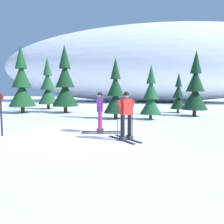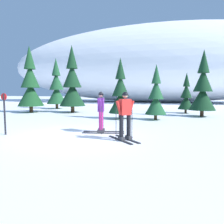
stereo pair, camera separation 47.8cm
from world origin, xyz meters
name	(u,v)px [view 1 (the left image)]	position (x,y,z in m)	size (l,w,h in m)	color
ground_plane	(73,136)	(0.00, 0.00, 0.00)	(120.00, 120.00, 0.00)	white
skier_red_jacket	(126,115)	(2.14, -0.21, 0.91)	(1.41, 1.39, 1.74)	black
skier_purple_jacket	(100,111)	(0.83, 0.91, 0.91)	(1.82, 0.89, 1.73)	black
pine_tree_far_left	(48,88)	(-7.90, 11.61, 2.12)	(1.96, 1.96, 5.08)	#47301E
pine_tree_left	(22,85)	(-7.79, 7.47, 2.28)	(2.11, 2.11, 5.45)	#47301E
pine_tree_center_left	(65,85)	(-4.49, 8.50, 2.30)	(2.13, 2.13, 5.51)	#47301E
pine_tree_center	(115,94)	(0.40, 5.58, 1.61)	(1.49, 1.49, 3.85)	#47301E
pine_tree_center_right	(151,97)	(2.60, 5.82, 1.42)	(1.31, 1.31, 3.40)	#47301E
pine_tree_right	(178,96)	(4.48, 10.68, 1.36)	(1.26, 1.26, 3.25)	#47301E
pine_tree_far_right	(195,89)	(5.49, 8.49, 1.92)	(1.77, 1.77, 4.60)	#47301E
snow_ridge_background	(143,64)	(-0.20, 28.37, 6.15)	(51.95, 15.63, 12.30)	white
trail_marker_post	(1,112)	(-2.73, -0.65, 0.94)	(0.28, 0.07, 1.67)	black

